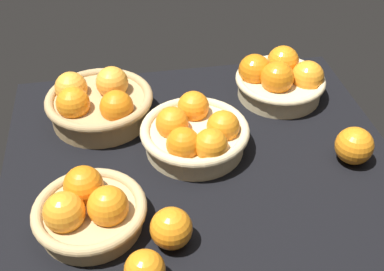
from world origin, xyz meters
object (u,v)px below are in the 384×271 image
at_px(loose_orange_back_gap, 354,146).
at_px(loose_orange_side_gap, 145,270).
at_px(basket_center, 195,134).
at_px(basket_far_right, 280,79).
at_px(basket_far_left, 98,102).
at_px(basket_near_left, 89,210).

relative_size(loose_orange_back_gap, loose_orange_side_gap, 1.17).
bearing_deg(basket_center, basket_far_right, 35.33).
distance_m(basket_far_left, basket_far_right, 0.45).
bearing_deg(loose_orange_back_gap, basket_far_left, 155.55).
bearing_deg(basket_near_left, basket_center, 37.89).
relative_size(basket_far_right, loose_orange_side_gap, 3.24).
distance_m(basket_center, loose_orange_side_gap, 0.35).
distance_m(basket_center, loose_orange_back_gap, 0.34).
relative_size(basket_far_right, loose_orange_back_gap, 2.76).
xyz_separation_m(basket_far_left, basket_near_left, (-0.03, -0.32, -0.01)).
bearing_deg(loose_orange_back_gap, basket_near_left, -171.18).
bearing_deg(basket_center, basket_near_left, -142.11).
bearing_deg(loose_orange_side_gap, loose_orange_back_gap, 26.25).
bearing_deg(loose_orange_back_gap, basket_center, 163.98).
xyz_separation_m(basket_near_left, loose_orange_side_gap, (0.09, -0.14, -0.01)).
distance_m(basket_far_left, basket_center, 0.25).
bearing_deg(basket_near_left, basket_far_left, 85.43).
bearing_deg(loose_orange_side_gap, basket_far_left, 97.55).
bearing_deg(basket_far_left, basket_center, -35.79).
height_order(basket_far_left, basket_near_left, basket_far_left).
bearing_deg(basket_far_left, loose_orange_side_gap, -82.45).
distance_m(basket_far_right, loose_orange_back_gap, 0.28).
relative_size(basket_near_left, basket_far_right, 0.94).
height_order(basket_near_left, loose_orange_side_gap, basket_near_left).
height_order(loose_orange_back_gap, loose_orange_side_gap, loose_orange_back_gap).
xyz_separation_m(basket_far_right, loose_orange_back_gap, (0.08, -0.27, -0.00)).
height_order(basket_far_left, basket_center, basket_far_left).
bearing_deg(loose_orange_side_gap, basket_far_right, 52.04).
bearing_deg(loose_orange_back_gap, loose_orange_side_gap, -153.75).
height_order(basket_far_left, loose_orange_side_gap, basket_far_left).
relative_size(basket_center, loose_orange_side_gap, 3.45).
distance_m(basket_near_left, basket_far_right, 0.59).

